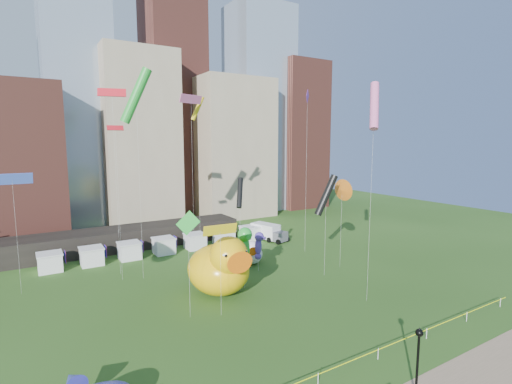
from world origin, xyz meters
TOP-DOWN VIEW (x-y plane):
  - skyline at (2.25, 61.06)m, footprint 101.00×23.00m
  - crane_right at (30.89, 64.00)m, footprint 23.00×1.00m
  - pavilion at (-4.00, 42.00)m, footprint 38.00×6.00m
  - vendor_tents at (1.02, 36.00)m, footprint 33.24×2.80m
  - caution_tape at (0.00, 0.00)m, footprint 50.00×0.06m
  - big_duck at (1.32, 17.63)m, footprint 6.74×9.00m
  - small_duck at (9.48, 24.93)m, footprint 4.46×4.96m
  - seahorse_green at (4.50, 17.83)m, footprint 1.83×2.18m
  - seahorse_purple at (8.94, 22.03)m, footprint 1.55×1.75m
  - lamppost at (4.58, -4.35)m, footprint 0.51×0.51m
  - box_truck at (18.56, 34.43)m, footprint 4.07×6.76m
  - kite_0 at (-6.81, 27.91)m, footprint 1.84×0.40m
  - kite_1 at (3.35, 29.94)m, footprint 3.58×1.70m
  - kite_2 at (3.69, 17.50)m, footprint 1.61×1.89m
  - kite_3 at (-4.51, 27.13)m, footprint 3.92×2.62m
  - kite_4 at (5.13, 31.94)m, footprint 1.92×1.64m
  - kite_6 at (18.99, 17.68)m, footprint 0.88×2.78m
  - kite_7 at (19.43, 25.63)m, footprint 1.56×1.34m
  - kite_8 at (-6.53, 30.22)m, footprint 3.22×1.33m
  - kite_9 at (13.67, 8.15)m, footprint 2.66×2.60m
  - kite_10 at (15.10, 16.39)m, footprint 3.11×1.55m
  - kite_11 at (-3.55, 14.36)m, footprint 1.83×1.57m
  - kite_12 at (-0.90, 13.08)m, footprint 3.33×0.67m
  - kite_13 at (-17.25, 29.46)m, footprint 3.89×0.72m

SIDE VIEW (x-z plane):
  - caution_tape at x=0.00m, z-range 0.23..1.13m
  - vendor_tents at x=1.02m, z-range -0.09..2.31m
  - box_truck at x=18.56m, z-range 0.04..2.74m
  - small_duck at x=9.48m, z-range -0.14..3.32m
  - pavilion at x=-4.00m, z-range 0.00..3.20m
  - lamppost at x=4.58m, z-range 0.55..5.43m
  - big_duck at x=1.32m, z-range -0.28..6.61m
  - seahorse_purple at x=8.94m, z-range 1.07..6.21m
  - seahorse_green at x=4.50m, z-range 1.56..8.66m
  - kite_12 at x=-0.90m, z-range 3.94..12.89m
  - kite_11 at x=-3.55m, z-range 3.85..14.18m
  - kite_10 at x=15.10m, z-range 3.78..16.43m
  - kite_6 at x=18.99m, z-range 4.48..16.20m
  - kite_2 at x=3.69m, z-range 4.70..17.44m
  - kite_13 at x=-17.25m, z-range 6.00..19.25m
  - kite_0 at x=-6.81m, z-range 8.60..27.03m
  - kite_9 at x=13.67m, z-range 8.80..31.34m
  - kite_4 at x=5.13m, z-range 9.68..32.49m
  - skyline at x=2.25m, z-range -12.56..55.44m
  - kite_3 at x=-4.51m, z-range 9.28..34.34m
  - kite_1 at x=3.35m, z-range 10.65..33.31m
  - kite_7 at x=19.43m, z-range 9.98..34.03m
  - kite_8 at x=-6.53m, z-range 10.77..33.63m
  - crane_right at x=30.89m, z-range 8.90..84.90m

